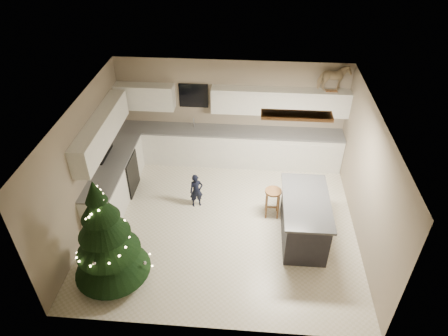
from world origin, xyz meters
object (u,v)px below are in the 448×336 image
(island, at_px, (304,219))
(rocking_horse, at_px, (334,78))
(toddler, at_px, (196,191))
(bar_stool, at_px, (273,197))
(christmas_tree, at_px, (107,242))

(island, xyz_separation_m, rocking_horse, (0.65, 2.62, 1.83))
(island, distance_m, toddler, 2.38)
(island, relative_size, bar_stool, 2.55)
(bar_stool, xyz_separation_m, christmas_tree, (-2.88, -1.90, 0.41))
(christmas_tree, height_order, toddler, christmas_tree)
(bar_stool, height_order, rocking_horse, rocking_horse)
(christmas_tree, distance_m, rocking_horse, 5.87)
(island, bearing_deg, toddler, 160.88)
(toddler, bearing_deg, rocking_horse, 11.63)
(rocking_horse, bearing_deg, toddler, 108.78)
(island, bearing_deg, christmas_tree, -159.54)
(bar_stool, distance_m, rocking_horse, 2.99)
(bar_stool, distance_m, christmas_tree, 3.48)
(bar_stool, bearing_deg, island, -44.88)
(christmas_tree, xyz_separation_m, toddler, (1.23, 2.08, -0.51))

